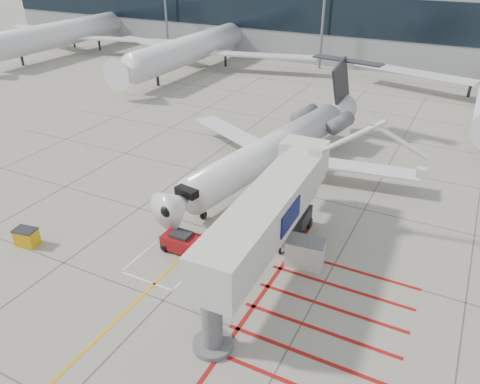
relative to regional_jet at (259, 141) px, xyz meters
The scene contains 13 objects.
ground_plane 12.88m from the regional_jet, 83.52° to the right, with size 260.00×260.00×0.00m, color #9B9585.
regional_jet is the anchor object (origin of this frame).
jet_bridge 12.73m from the regional_jet, 63.98° to the right, with size 8.88×18.75×7.50m, color silver, non-canonical shape.
pushback_tug 11.80m from the regional_jet, 92.31° to the right, with size 2.53×1.58×1.48m, color maroon, non-canonical shape.
spill_bin 19.16m from the regional_jet, 123.49° to the right, with size 1.49×0.99×1.29m, color #D19A0B, non-canonical shape.
baggage_cart 10.77m from the regional_jet, 51.51° to the right, with size 1.94×1.23×1.23m, color #5C5C62, non-canonical shape.
ground_power_unit 12.17m from the regional_jet, 49.72° to the right, with size 2.41×1.41×1.91m, color beige, non-canonical shape.
cone_nose 9.28m from the regional_jet, 116.78° to the right, with size 0.37×0.37×0.52m, color #FF4C0D.
cone_side 8.91m from the regional_jet, 51.70° to the right, with size 0.33×0.33×0.46m, color #E7440C.
terminal_building 59.04m from the regional_jet, 78.87° to the left, with size 180.00×28.00×14.00m, color gray.
terminal_glass_band 45.43m from the regional_jet, 75.44° to the left, with size 180.00×0.10×6.00m, color black.
bg_aircraft_a 63.43m from the regional_jet, 147.72° to the left, with size 38.88×43.20×12.96m, color silver, non-canonical shape.
bg_aircraft_b 42.81m from the regional_jet, 127.64° to the left, with size 37.70×41.89×12.57m, color silver, non-canonical shape.
Camera 1 is at (13.78, -20.81, 18.94)m, focal length 35.00 mm.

